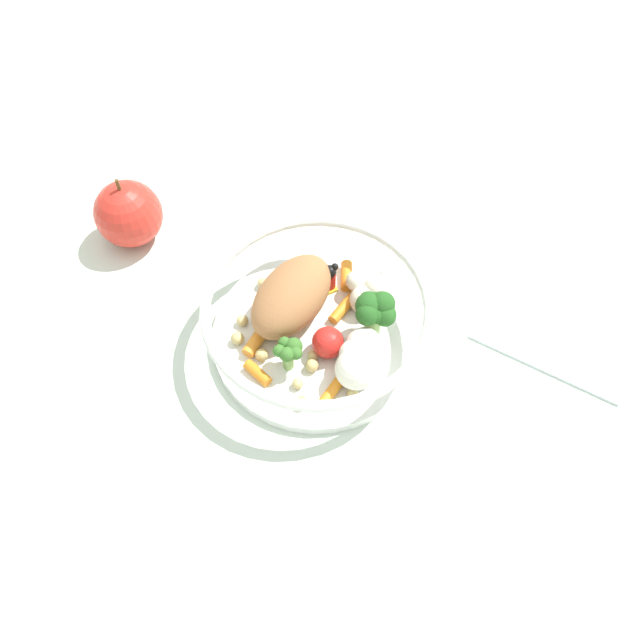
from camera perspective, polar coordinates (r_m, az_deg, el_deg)
ground_plane at (r=0.59m, az=-0.57°, el=-2.24°), size 2.40×2.40×0.00m
food_container at (r=0.57m, az=0.22°, el=0.10°), size 0.20×0.20×0.06m
loose_apple at (r=0.67m, az=-16.87°, el=9.15°), size 0.07×0.07×0.08m
folded_napkin at (r=0.64m, az=21.04°, el=-0.09°), size 0.15×0.13×0.01m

